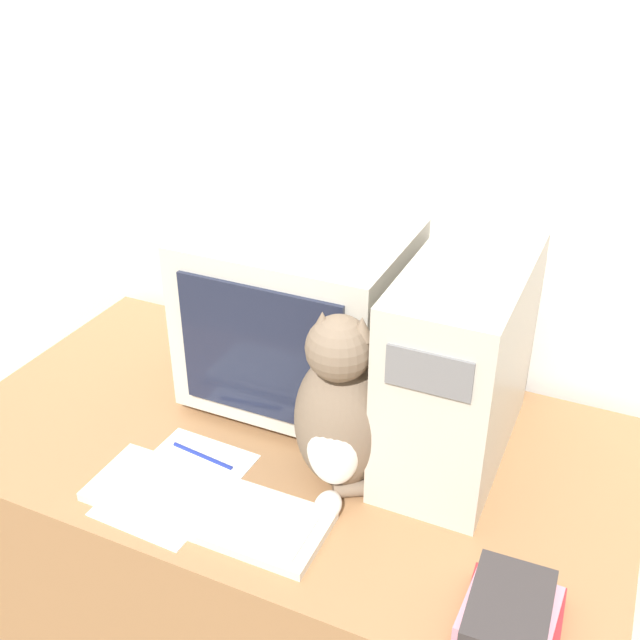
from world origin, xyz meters
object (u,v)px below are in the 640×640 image
Objects in this scene: keyboard at (206,505)px; pen at (203,456)px; computer_tower at (460,363)px; cat at (341,413)px; book_stack at (510,617)px; crt_monitor at (300,315)px.

keyboard is 3.14× the size of pen.
computer_tower reaches higher than pen.
computer_tower is 0.26m from cat.
cat is 2.60× the size of pen.
book_stack is 0.69m from pen.
crt_monitor is 0.37m from pen.
computer_tower reaches higher than cat.
cat is 1.90× the size of book_stack.
computer_tower is 2.24× the size of book_stack.
computer_tower is 0.98× the size of keyboard.
computer_tower is 0.56m from keyboard.
crt_monitor is 0.38m from computer_tower.
computer_tower is 0.56m from pen.
cat is 0.34m from pen.
book_stack is at bearing -37.89° from cat.
book_stack is at bearing -62.91° from computer_tower.
pen is at bearing -106.38° from crt_monitor.
crt_monitor is 1.15× the size of cat.
keyboard is 2.30× the size of book_stack.
keyboard is at bearing -135.20° from computer_tower.
pen is at bearing 124.92° from keyboard.
cat reaches higher than keyboard.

